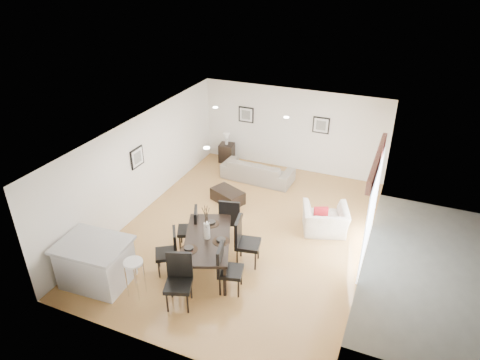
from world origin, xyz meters
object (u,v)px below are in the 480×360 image
at_px(armchair, 325,220).
at_px(side_table, 227,153).
at_px(coffee_table, 228,196).
at_px(dining_chair_enear, 226,266).
at_px(bar_stool, 134,266).
at_px(sofa, 257,170).
at_px(dining_chair_wnear, 170,249).
at_px(dining_chair_efar, 244,239).
at_px(dining_table, 207,241).
at_px(dining_chair_foot, 230,217).
at_px(kitchen_island, 96,263).
at_px(dining_chair_head, 179,277).
at_px(dining_chair_wfar, 192,226).

height_order(armchair, side_table, armchair).
bearing_deg(coffee_table, dining_chair_enear, -42.30).
relative_size(coffee_table, bar_stool, 1.08).
xyz_separation_m(sofa, side_table, (-1.46, 0.87, -0.01)).
bearing_deg(coffee_table, side_table, 138.78).
bearing_deg(dining_chair_wnear, coffee_table, 148.56).
bearing_deg(dining_chair_enear, dining_chair_efar, -13.49).
xyz_separation_m(sofa, armchair, (2.60, -2.01, 0.03)).
bearing_deg(dining_chair_wnear, dining_table, 88.92).
relative_size(dining_chair_wnear, dining_chair_efar, 0.91).
height_order(dining_chair_foot, kitchen_island, dining_chair_foot).
bearing_deg(dining_table, kitchen_island, -167.43).
distance_m(dining_chair_efar, dining_chair_head, 1.81).
bearing_deg(dining_chair_wfar, dining_chair_wnear, -26.05).
bearing_deg(dining_chair_foot, dining_chair_enear, 98.14).
relative_size(dining_chair_efar, side_table, 1.89).
distance_m(dining_chair_enear, dining_chair_foot, 1.83).
distance_m(armchair, coffee_table, 2.94).
relative_size(dining_chair_wnear, dining_chair_head, 0.92).
xyz_separation_m(dining_chair_wfar, dining_chair_foot, (0.72, 0.67, 0.04)).
bearing_deg(dining_chair_foot, bar_stool, 55.52).
relative_size(armchair, side_table, 1.78).
bearing_deg(side_table, dining_chair_head, -73.62).
bearing_deg(dining_chair_foot, dining_table, 75.87).
relative_size(sofa, side_table, 3.58).
relative_size(armchair, dining_chair_enear, 1.00).
bearing_deg(kitchen_island, dining_chair_wfar, 51.84).
bearing_deg(bar_stool, dining_chair_wnear, 73.02).
bearing_deg(kitchen_island, dining_chair_enear, 14.06).
xyz_separation_m(dining_chair_efar, bar_stool, (-1.66, -1.84, 0.08)).
bearing_deg(bar_stool, coffee_table, 87.29).
bearing_deg(dining_chair_efar, dining_chair_wnear, 112.11).
distance_m(armchair, dining_chair_wfar, 3.39).
relative_size(armchair, dining_chair_wnear, 1.04).
relative_size(sofa, dining_chair_wnear, 2.09).
distance_m(dining_table, coffee_table, 2.97).
bearing_deg(side_table, kitchen_island, -90.45).
distance_m(kitchen_island, bar_stool, 1.03).
distance_m(dining_chair_enear, side_table, 6.37).
height_order(coffee_table, kitchen_island, kitchen_island).
height_order(sofa, side_table, sofa).
bearing_deg(dining_chair_wfar, coffee_table, 156.64).
xyz_separation_m(sofa, kitchen_island, (-1.51, -5.79, 0.19)).
relative_size(side_table, bar_stool, 0.72).
bearing_deg(dining_chair_head, dining_chair_foot, 69.60).
relative_size(armchair, dining_chair_head, 0.95).
bearing_deg(dining_chair_wnear, bar_stool, -49.96).
distance_m(dining_chair_foot, bar_stool, 2.76).
height_order(sofa, dining_chair_wnear, dining_chair_wnear).
bearing_deg(dining_chair_head, armchair, 40.14).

